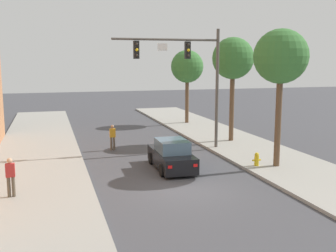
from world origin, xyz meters
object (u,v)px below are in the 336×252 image
object	(u,v)px
fire_hydrant	(257,159)
traffic_signal_mast	(189,66)
street_tree_third	(187,67)
pedestrian_crossing_road	(113,136)
pedestrian_sidewalk_left_walker	(10,175)
car_lead_black	(172,156)
street_tree_second	(233,59)
street_tree_nearest	(281,58)

from	to	relation	value
fire_hydrant	traffic_signal_mast	bearing A→B (deg)	112.33
street_tree_third	pedestrian_crossing_road	bearing A→B (deg)	-132.16
traffic_signal_mast	pedestrian_sidewalk_left_walker	world-z (taller)	traffic_signal_mast
pedestrian_sidewalk_left_walker	pedestrian_crossing_road	distance (m)	9.97
pedestrian_sidewalk_left_walker	car_lead_black	bearing A→B (deg)	20.16
car_lead_black	pedestrian_crossing_road	world-z (taller)	pedestrian_crossing_road
pedestrian_sidewalk_left_walker	fire_hydrant	size ratio (longest dim) A/B	2.28
pedestrian_crossing_road	street_tree_third	bearing A→B (deg)	47.84
street_tree_second	street_tree_nearest	bearing A→B (deg)	-95.57
pedestrian_sidewalk_left_walker	fire_hydrant	world-z (taller)	pedestrian_sidewalk_left_walker
street_tree_nearest	street_tree_second	distance (m)	7.16
pedestrian_sidewalk_left_walker	traffic_signal_mast	bearing A→B (deg)	33.99
car_lead_black	street_tree_second	world-z (taller)	street_tree_second
traffic_signal_mast	street_tree_third	world-z (taller)	traffic_signal_mast
car_lead_black	street_tree_nearest	world-z (taller)	street_tree_nearest
street_tree_nearest	street_tree_third	distance (m)	15.95
fire_hydrant	street_tree_nearest	bearing A→B (deg)	-16.56
pedestrian_crossing_road	street_tree_third	world-z (taller)	street_tree_third
traffic_signal_mast	car_lead_black	world-z (taller)	traffic_signal_mast
fire_hydrant	street_tree_second	xyz separation A→B (m)	(1.71, 6.82, 5.28)
car_lead_black	street_tree_nearest	size ratio (longest dim) A/B	0.60
street_tree_nearest	street_tree_second	bearing A→B (deg)	84.43
pedestrian_sidewalk_left_walker	street_tree_nearest	xyz separation A→B (m)	(13.15, 1.38, 4.78)
street_tree_second	pedestrian_crossing_road	bearing A→B (deg)	-178.84
fire_hydrant	street_tree_second	bearing A→B (deg)	75.95
car_lead_black	street_tree_third	xyz separation A→B (m)	(5.85, 14.47, 4.42)
street_tree_nearest	street_tree_third	xyz separation A→B (m)	(0.44, 15.93, -0.70)
street_tree_second	street_tree_third	distance (m)	8.83
traffic_signal_mast	car_lead_black	distance (m)	6.50
pedestrian_crossing_road	street_tree_third	size ratio (longest dim) A/B	0.25
car_lead_black	street_tree_third	world-z (taller)	street_tree_third
car_lead_black	street_tree_nearest	bearing A→B (deg)	-15.12
street_tree_nearest	street_tree_third	bearing A→B (deg)	88.40
fire_hydrant	street_tree_third	size ratio (longest dim) A/B	0.11
traffic_signal_mast	street_tree_second	bearing A→B (deg)	24.53
fire_hydrant	street_tree_third	xyz separation A→B (m)	(1.46, 15.63, 4.63)
pedestrian_sidewalk_left_walker	pedestrian_crossing_road	bearing A→B (deg)	56.77
pedestrian_crossing_road	pedestrian_sidewalk_left_walker	bearing A→B (deg)	-123.23
pedestrian_crossing_road	street_tree_nearest	bearing A→B (deg)	-42.14
fire_hydrant	street_tree_nearest	world-z (taller)	street_tree_nearest
fire_hydrant	car_lead_black	bearing A→B (deg)	165.22
car_lead_black	street_tree_third	size ratio (longest dim) A/B	0.66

